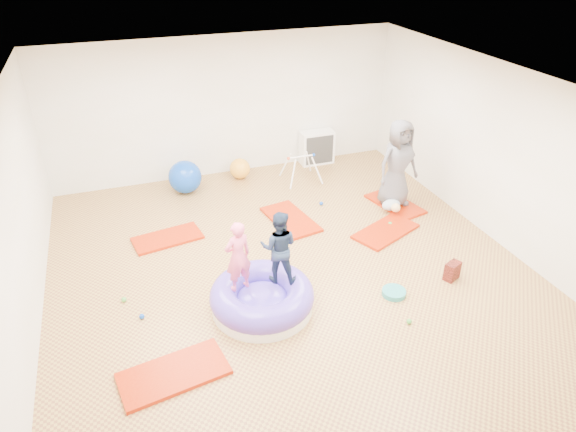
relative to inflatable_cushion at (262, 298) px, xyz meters
name	(u,v)px	position (x,y,z in m)	size (l,w,h in m)	color
room	(295,194)	(0.66, 0.50, 1.23)	(7.01, 8.01, 2.81)	#B59246
gym_mat_front_left	(174,374)	(-1.33, -0.80, -0.15)	(1.24, 0.62, 0.05)	#B92B09
gym_mat_mid_left	(168,238)	(-0.98, 2.21, -0.15)	(1.11, 0.56, 0.05)	#B92B09
gym_mat_center_back	(291,219)	(1.17, 2.10, -0.15)	(1.22, 0.61, 0.05)	#B92B09
gym_mat_right	(386,231)	(2.56, 1.18, -0.15)	(1.17, 0.58, 0.05)	#B92B09
gym_mat_rear_right	(395,204)	(3.20, 1.99, -0.15)	(1.13, 0.56, 0.05)	#B92B09
inflatable_cushion	(262,298)	(0.00, 0.00, 0.00)	(1.42, 1.42, 0.45)	white
child_pink	(238,253)	(-0.28, 0.08, 0.74)	(0.37, 0.24, 1.01)	#FF618C
child_navy	(279,244)	(0.28, 0.09, 0.76)	(0.51, 0.39, 1.04)	#1D2C48
adult_caregiver	(398,164)	(3.16, 1.99, 0.68)	(0.79, 0.51, 1.61)	#58575F
infant	(392,206)	(2.99, 1.75, -0.02)	(0.35, 0.36, 0.21)	#A9BDCB
ball_pit_balls	(279,265)	(0.52, 0.84, -0.14)	(4.60, 3.47, 0.07)	green
exercise_ball_blue	(185,177)	(-0.38, 3.84, 0.15)	(0.64, 0.64, 0.64)	blue
exercise_ball_orange	(240,169)	(0.78, 4.10, 0.04)	(0.42, 0.42, 0.42)	#FFAB2B
infant_play_gym	(301,164)	(1.91, 3.54, 0.20)	(0.72, 0.69, 0.55)	white
cube_shelf	(317,147)	(2.56, 4.29, 0.18)	(0.72, 0.35, 0.72)	white
balance_disc	(394,293)	(1.85, -0.35, -0.14)	(0.34, 0.34, 0.08)	teal
backpack	(452,271)	(2.84, -0.30, -0.03)	(0.24, 0.15, 0.28)	maroon
yellow_toy	(161,366)	(-1.46, -0.62, -0.16)	(0.20, 0.20, 0.03)	#F0FD00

